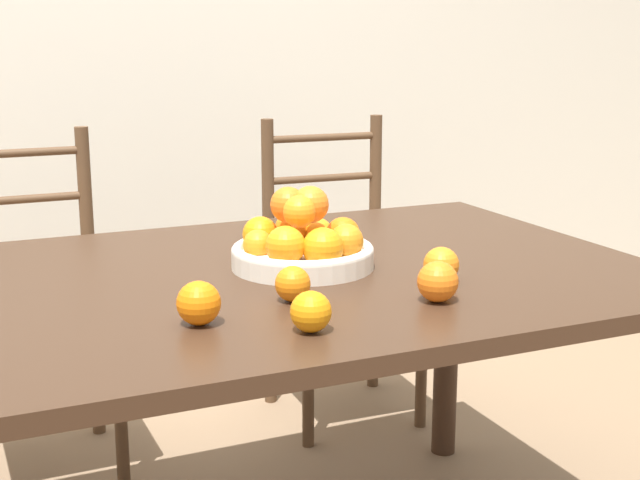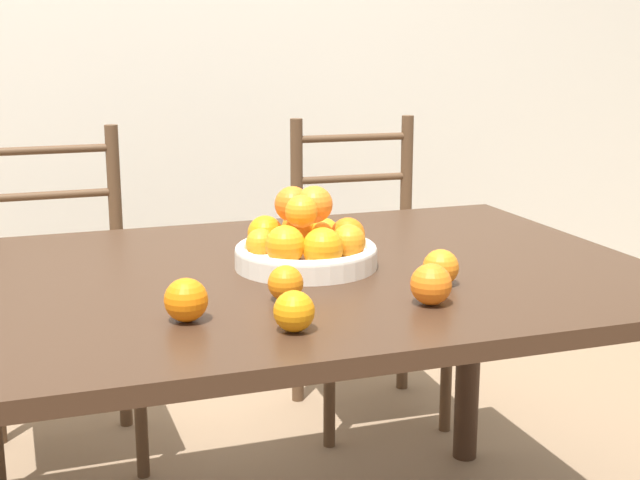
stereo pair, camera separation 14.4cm
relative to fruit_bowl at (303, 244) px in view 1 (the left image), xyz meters
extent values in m
cube|color=silver|center=(-0.13, 1.57, 0.51)|extent=(8.00, 0.06, 2.60)
cube|color=#382316|center=(-0.13, -0.01, -0.07)|extent=(1.67, 1.04, 0.03)
cylinder|color=#382316|center=(0.63, 0.42, -0.44)|extent=(0.07, 0.07, 0.70)
cylinder|color=silver|center=(0.00, 0.00, -0.03)|extent=(0.30, 0.30, 0.04)
torus|color=silver|center=(0.00, 0.00, -0.01)|extent=(0.30, 0.30, 0.02)
sphere|color=orange|center=(0.10, 0.01, 0.01)|extent=(0.07, 0.07, 0.07)
sphere|color=orange|center=(0.07, 0.07, 0.01)|extent=(0.06, 0.06, 0.06)
sphere|color=orange|center=(0.01, 0.10, 0.01)|extent=(0.07, 0.07, 0.07)
sphere|color=orange|center=(-0.07, 0.07, 0.01)|extent=(0.08, 0.08, 0.08)
sphere|color=orange|center=(-0.09, 0.02, 0.00)|extent=(0.06, 0.06, 0.06)
sphere|color=orange|center=(-0.07, -0.07, 0.02)|extent=(0.08, 0.08, 0.08)
sphere|color=orange|center=(0.00, -0.09, 0.01)|extent=(0.08, 0.08, 0.08)
sphere|color=orange|center=(0.07, -0.06, 0.01)|extent=(0.07, 0.07, 0.07)
sphere|color=orange|center=(0.02, 0.01, 0.08)|extent=(0.08, 0.08, 0.08)
sphere|color=orange|center=(-0.02, 0.03, 0.08)|extent=(0.08, 0.08, 0.08)
sphere|color=orange|center=(-0.02, -0.03, 0.08)|extent=(0.07, 0.07, 0.07)
sphere|color=orange|center=(-0.11, -0.21, -0.02)|extent=(0.07, 0.07, 0.07)
sphere|color=orange|center=(-0.15, -0.38, -0.02)|extent=(0.07, 0.07, 0.07)
sphere|color=orange|center=(0.13, -0.32, -0.01)|extent=(0.08, 0.08, 0.08)
sphere|color=orange|center=(-0.31, -0.27, -0.01)|extent=(0.08, 0.08, 0.08)
sphere|color=orange|center=(0.21, -0.21, -0.02)|extent=(0.07, 0.07, 0.07)
cylinder|color=#513823|center=(-0.28, 0.62, -0.55)|extent=(0.04, 0.04, 0.48)
cylinder|color=#513823|center=(-0.28, 0.98, -0.31)|extent=(0.04, 0.04, 0.95)
cube|color=#513823|center=(-0.47, 0.79, -0.29)|extent=(0.42, 0.40, 0.04)
cylinder|color=#513823|center=(-0.47, 0.97, -0.17)|extent=(0.38, 0.03, 0.02)
cylinder|color=#513823|center=(-0.47, 0.97, -0.04)|extent=(0.38, 0.03, 0.02)
cylinder|color=#513823|center=(-0.47, 0.97, 0.10)|extent=(0.38, 0.03, 0.02)
cylinder|color=#513823|center=(0.28, 0.62, -0.55)|extent=(0.04, 0.04, 0.48)
cylinder|color=#513823|center=(0.66, 0.61, -0.55)|extent=(0.04, 0.04, 0.48)
cylinder|color=#513823|center=(0.29, 0.98, -0.31)|extent=(0.04, 0.04, 0.95)
cylinder|color=#513823|center=(0.67, 0.97, -0.31)|extent=(0.04, 0.04, 0.95)
cube|color=#513823|center=(0.47, 0.79, -0.29)|extent=(0.44, 0.42, 0.04)
cylinder|color=#513823|center=(0.48, 0.97, -0.17)|extent=(0.38, 0.04, 0.02)
cylinder|color=#513823|center=(0.48, 0.97, -0.04)|extent=(0.38, 0.04, 0.02)
cylinder|color=#513823|center=(0.48, 0.97, 0.10)|extent=(0.38, 0.04, 0.02)
camera|label=1|loc=(-0.70, -1.66, 0.43)|focal=50.00mm
camera|label=2|loc=(-0.56, -1.72, 0.43)|focal=50.00mm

